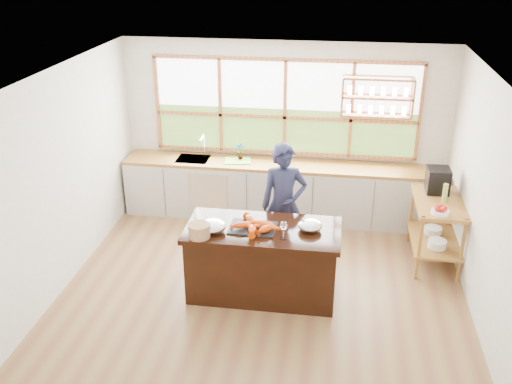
% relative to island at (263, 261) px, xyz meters
% --- Properties ---
extents(ground_plane, '(5.00, 5.00, 0.00)m').
position_rel_island_xyz_m(ground_plane, '(0.00, 0.20, -0.45)').
color(ground_plane, olive).
extents(room_shell, '(5.02, 4.52, 2.71)m').
position_rel_island_xyz_m(room_shell, '(0.02, 0.71, 1.30)').
color(room_shell, silver).
rests_on(room_shell, ground_plane).
extents(back_counter, '(4.90, 0.63, 0.90)m').
position_rel_island_xyz_m(back_counter, '(-0.02, 2.14, 0.00)').
color(back_counter, beige).
rests_on(back_counter, ground_plane).
extents(right_shelf_unit, '(0.62, 1.10, 0.90)m').
position_rel_island_xyz_m(right_shelf_unit, '(2.19, 1.09, 0.15)').
color(right_shelf_unit, olive).
rests_on(right_shelf_unit, ground_plane).
extents(island, '(1.85, 0.90, 0.90)m').
position_rel_island_xyz_m(island, '(0.00, 0.00, 0.00)').
color(island, black).
rests_on(island, ground_plane).
extents(cook, '(0.68, 0.53, 1.67)m').
position_rel_island_xyz_m(cook, '(0.16, 0.83, 0.38)').
color(cook, '#1B1E38').
rests_on(cook, ground_plane).
extents(potted_plant, '(0.17, 0.14, 0.28)m').
position_rel_island_xyz_m(potted_plant, '(-0.66, 2.20, 0.59)').
color(potted_plant, slate).
rests_on(potted_plant, back_counter).
extents(cutting_board, '(0.44, 0.36, 0.01)m').
position_rel_island_xyz_m(cutting_board, '(-0.69, 2.14, 0.45)').
color(cutting_board, '#6BBF40').
rests_on(cutting_board, back_counter).
extents(espresso_machine, '(0.30, 0.32, 0.34)m').
position_rel_island_xyz_m(espresso_machine, '(2.19, 1.41, 0.61)').
color(espresso_machine, black).
rests_on(espresso_machine, right_shelf_unit).
extents(wine_bottle, '(0.07, 0.07, 0.26)m').
position_rel_island_xyz_m(wine_bottle, '(2.24, 1.07, 0.58)').
color(wine_bottle, '#98B14D').
rests_on(wine_bottle, right_shelf_unit).
extents(fruit_bowl, '(0.22, 0.22, 0.11)m').
position_rel_island_xyz_m(fruit_bowl, '(2.14, 0.71, 0.49)').
color(fruit_bowl, white).
rests_on(fruit_bowl, right_shelf_unit).
extents(slate_board, '(0.56, 0.42, 0.02)m').
position_rel_island_xyz_m(slate_board, '(-0.12, -0.02, 0.45)').
color(slate_board, black).
rests_on(slate_board, island).
extents(lobster_pile, '(0.52, 0.48, 0.08)m').
position_rel_island_xyz_m(lobster_pile, '(-0.10, -0.05, 0.50)').
color(lobster_pile, '#E23402').
rests_on(lobster_pile, slate_board).
extents(mixing_bowl_left, '(0.32, 0.32, 0.15)m').
position_rel_island_xyz_m(mixing_bowl_left, '(-0.58, -0.16, 0.51)').
color(mixing_bowl_left, silver).
rests_on(mixing_bowl_left, island).
extents(mixing_bowl_right, '(0.29, 0.29, 0.14)m').
position_rel_island_xyz_m(mixing_bowl_right, '(0.56, 0.04, 0.51)').
color(mixing_bowl_right, silver).
rests_on(mixing_bowl_right, island).
extents(wine_glass, '(0.08, 0.08, 0.22)m').
position_rel_island_xyz_m(wine_glass, '(0.27, -0.22, 0.61)').
color(wine_glass, white).
rests_on(wine_glass, island).
extents(wicker_basket, '(0.25, 0.25, 0.16)m').
position_rel_island_xyz_m(wicker_basket, '(-0.70, -0.32, 0.53)').
color(wicker_basket, '#9C6B48').
rests_on(wicker_basket, island).
extents(parchment_roll, '(0.16, 0.31, 0.08)m').
position_rel_island_xyz_m(parchment_roll, '(-0.83, 0.11, 0.49)').
color(parchment_roll, white).
rests_on(parchment_roll, island).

